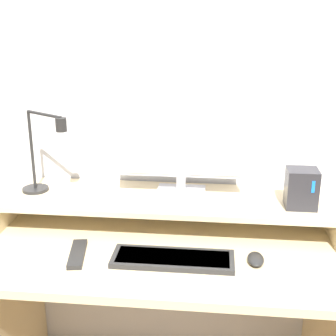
{
  "coord_description": "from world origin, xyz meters",
  "views": [
    {
      "loc": [
        0.18,
        -1.15,
        1.53
      ],
      "look_at": [
        0.02,
        0.37,
        1.02
      ],
      "focal_mm": 50.0,
      "sensor_mm": 36.0,
      "label": 1
    }
  ],
  "objects": [
    {
      "name": "keyboard",
      "position": [
        0.05,
        0.23,
        0.75
      ],
      "size": [
        0.41,
        0.14,
        0.02
      ],
      "color": "#282828",
      "rests_on": "desk"
    },
    {
      "name": "desk_lamp",
      "position": [
        -0.47,
        0.49,
        1.0
      ],
      "size": [
        0.23,
        0.17,
        0.33
      ],
      "color": "black",
      "rests_on": "monitor_shelf"
    },
    {
      "name": "desk",
      "position": [
        0.0,
        0.34,
        0.53
      ],
      "size": [
        1.26,
        0.68,
        0.74
      ],
      "color": "beige",
      "rests_on": "ground_plane"
    },
    {
      "name": "mouse",
      "position": [
        0.33,
        0.25,
        0.76
      ],
      "size": [
        0.05,
        0.09,
        0.03
      ],
      "color": "black",
      "rests_on": "desk"
    },
    {
      "name": "remote_control",
      "position": [
        -0.27,
        0.23,
        0.75
      ],
      "size": [
        0.08,
        0.19,
        0.02
      ],
      "color": "black",
      "rests_on": "desk"
    },
    {
      "name": "router_dock",
      "position": [
        0.5,
        0.47,
        0.93
      ],
      "size": [
        0.11,
        0.1,
        0.14
      ],
      "color": "#28282D",
      "rests_on": "monitor_shelf"
    },
    {
      "name": "monitor",
      "position": [
        0.05,
        0.53,
        1.05
      ],
      "size": [
        0.49,
        0.16,
        0.35
      ],
      "color": "#BCBCC1",
      "rests_on": "monitor_shelf"
    },
    {
      "name": "monitor_shelf",
      "position": [
        0.0,
        0.51,
        0.84
      ],
      "size": [
        1.26,
        0.33,
        0.12
      ],
      "color": "beige",
      "rests_on": "desk"
    },
    {
      "name": "wall_back",
      "position": [
        0.0,
        0.71,
        1.25
      ],
      "size": [
        6.0,
        0.05,
        2.5
      ],
      "color": "silver",
      "rests_on": "ground_plane"
    }
  ]
}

